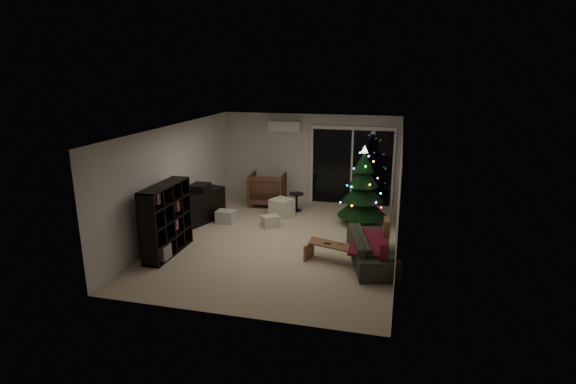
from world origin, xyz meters
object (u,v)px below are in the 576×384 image
(sofa, at_px, (372,249))
(coffee_table, at_px, (335,253))
(bookshelf, at_px, (158,219))
(media_cabinet, at_px, (201,206))
(armchair, at_px, (267,189))
(christmas_tree, at_px, (363,186))

(sofa, xyz_separation_m, coffee_table, (-0.72, -0.13, -0.11))
(bookshelf, relative_size, coffee_table, 1.34)
(media_cabinet, distance_m, sofa, 4.54)
(media_cabinet, relative_size, sofa, 0.66)
(armchair, bearing_deg, coffee_table, 119.68)
(sofa, distance_m, coffee_table, 0.74)
(armchair, relative_size, sofa, 0.50)
(sofa, distance_m, christmas_tree, 2.39)
(media_cabinet, bearing_deg, bookshelf, -70.24)
(media_cabinet, distance_m, armchair, 2.18)
(armchair, relative_size, coffee_table, 0.89)
(armchair, distance_m, christmas_tree, 2.95)
(christmas_tree, bearing_deg, armchair, 159.46)
(coffee_table, bearing_deg, christmas_tree, 99.28)
(coffee_table, bearing_deg, armchair, 142.12)
(coffee_table, xyz_separation_m, christmas_tree, (0.32, 2.39, 0.80))
(armchair, xyz_separation_m, christmas_tree, (2.72, -1.02, 0.53))
(media_cabinet, relative_size, armchair, 1.31)
(bookshelf, relative_size, media_cabinet, 1.15)
(sofa, bearing_deg, christmas_tree, -3.42)
(armchair, bearing_deg, bookshelf, 67.41)
(coffee_table, bearing_deg, media_cabinet, 173.26)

